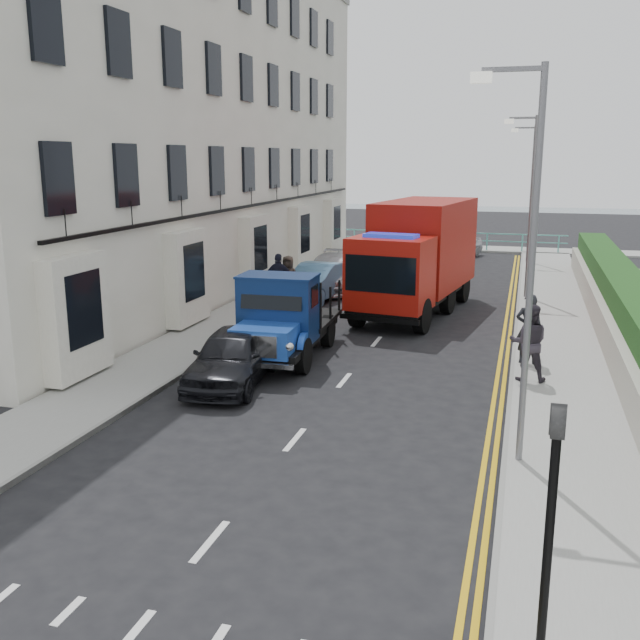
{
  "coord_description": "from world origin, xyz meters",
  "views": [
    {
      "loc": [
        4.17,
        -14.62,
        5.52
      ],
      "look_at": [
        -0.78,
        2.52,
        1.4
      ],
      "focal_mm": 40.0,
      "sensor_mm": 36.0,
      "label": 1
    }
  ],
  "objects_px": {
    "parked_car_front": "(232,356)",
    "lamp_far": "(529,186)",
    "bedford_lorry": "(280,323)",
    "red_lorry": "(418,254)",
    "lamp_near": "(525,247)",
    "lamp_mid": "(528,197)",
    "pedestrian_east_near": "(529,329)"
  },
  "relations": [
    {
      "from": "bedford_lorry",
      "to": "red_lorry",
      "type": "distance_m",
      "value": 7.97
    },
    {
      "from": "lamp_far",
      "to": "parked_car_front",
      "type": "bearing_deg",
      "value": -106.42
    },
    {
      "from": "lamp_near",
      "to": "lamp_mid",
      "type": "bearing_deg",
      "value": 90.0
    },
    {
      "from": "bedford_lorry",
      "to": "parked_car_front",
      "type": "relative_size",
      "value": 1.27
    },
    {
      "from": "lamp_far",
      "to": "bedford_lorry",
      "type": "relative_size",
      "value": 1.35
    },
    {
      "from": "lamp_far",
      "to": "red_lorry",
      "type": "relative_size",
      "value": 0.9
    },
    {
      "from": "parked_car_front",
      "to": "bedford_lorry",
      "type": "bearing_deg",
      "value": 69.19
    },
    {
      "from": "lamp_near",
      "to": "bedford_lorry",
      "type": "bearing_deg",
      "value": 140.86
    },
    {
      "from": "bedford_lorry",
      "to": "pedestrian_east_near",
      "type": "bearing_deg",
      "value": 9.96
    },
    {
      "from": "lamp_mid",
      "to": "pedestrian_east_near",
      "type": "height_order",
      "value": "lamp_mid"
    },
    {
      "from": "lamp_mid",
      "to": "parked_car_front",
      "type": "relative_size",
      "value": 1.71
    },
    {
      "from": "lamp_mid",
      "to": "lamp_far",
      "type": "height_order",
      "value": "same"
    },
    {
      "from": "lamp_mid",
      "to": "lamp_far",
      "type": "relative_size",
      "value": 1.0
    },
    {
      "from": "lamp_far",
      "to": "pedestrian_east_near",
      "type": "xyz_separation_m",
      "value": [
        0.22,
        -19.51,
        -2.94
      ]
    },
    {
      "from": "lamp_far",
      "to": "bedford_lorry",
      "type": "distance_m",
      "value": 22.02
    },
    {
      "from": "lamp_mid",
      "to": "bedford_lorry",
      "type": "relative_size",
      "value": 1.35
    },
    {
      "from": "red_lorry",
      "to": "parked_car_front",
      "type": "relative_size",
      "value": 1.91
    },
    {
      "from": "pedestrian_east_near",
      "to": "lamp_near",
      "type": "bearing_deg",
      "value": 93.12
    },
    {
      "from": "lamp_near",
      "to": "pedestrian_east_near",
      "type": "relative_size",
      "value": 3.72
    },
    {
      "from": "parked_car_front",
      "to": "lamp_mid",
      "type": "bearing_deg",
      "value": 55.93
    },
    {
      "from": "bedford_lorry",
      "to": "red_lorry",
      "type": "height_order",
      "value": "red_lorry"
    },
    {
      "from": "lamp_far",
      "to": "red_lorry",
      "type": "height_order",
      "value": "lamp_far"
    },
    {
      "from": "pedestrian_east_near",
      "to": "lamp_mid",
      "type": "bearing_deg",
      "value": -83.58
    },
    {
      "from": "lamp_near",
      "to": "red_lorry",
      "type": "height_order",
      "value": "lamp_near"
    },
    {
      "from": "lamp_near",
      "to": "lamp_mid",
      "type": "height_order",
      "value": "same"
    },
    {
      "from": "parked_car_front",
      "to": "pedestrian_east_near",
      "type": "bearing_deg",
      "value": 19.94
    },
    {
      "from": "bedford_lorry",
      "to": "parked_car_front",
      "type": "bearing_deg",
      "value": -106.55
    },
    {
      "from": "red_lorry",
      "to": "pedestrian_east_near",
      "type": "xyz_separation_m",
      "value": [
        3.88,
        -6.07,
        -1.04
      ]
    },
    {
      "from": "red_lorry",
      "to": "pedestrian_east_near",
      "type": "bearing_deg",
      "value": -49.19
    },
    {
      "from": "bedford_lorry",
      "to": "parked_car_front",
      "type": "height_order",
      "value": "bedford_lorry"
    },
    {
      "from": "parked_car_front",
      "to": "lamp_far",
      "type": "bearing_deg",
      "value": 67.05
    },
    {
      "from": "lamp_near",
      "to": "bedford_lorry",
      "type": "height_order",
      "value": "lamp_near"
    }
  ]
}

